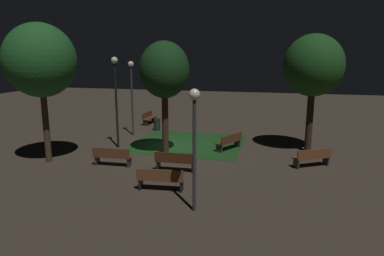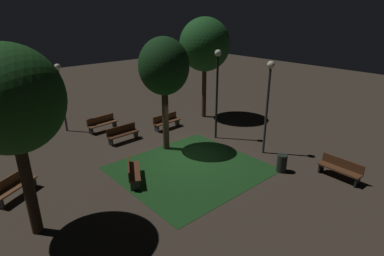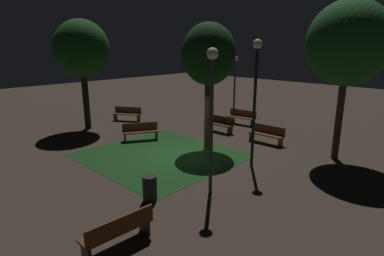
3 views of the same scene
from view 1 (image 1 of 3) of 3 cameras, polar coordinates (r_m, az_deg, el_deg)
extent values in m
plane|color=#3D3328|center=(19.60, -3.66, -2.99)|extent=(60.00, 60.00, 0.00)
cube|color=#194219|center=(20.18, -0.62, -2.51)|extent=(6.26, 5.84, 0.01)
cube|color=brown|center=(16.48, -12.93, -4.56)|extent=(1.81, 0.54, 0.06)
cube|color=brown|center=(16.24, -13.28, -3.98)|extent=(1.80, 0.12, 0.40)
cube|color=#2D2D33|center=(16.90, -15.37, -5.13)|extent=(0.09, 0.39, 0.42)
cube|color=#2D2D33|center=(16.24, -10.32, -5.58)|extent=(0.09, 0.39, 0.42)
cube|color=#422314|center=(15.39, -2.73, -5.45)|extent=(1.81, 0.53, 0.06)
cube|color=#422314|center=(15.13, -2.94, -4.85)|extent=(1.80, 0.11, 0.40)
cube|color=black|center=(15.68, -5.56, -6.08)|extent=(0.09, 0.39, 0.42)
cube|color=black|center=(15.29, 0.20, -6.50)|extent=(0.09, 0.39, 0.42)
cube|color=#512D19|center=(25.94, -6.99, 1.67)|extent=(0.54, 1.82, 0.06)
cube|color=#512D19|center=(25.98, -7.43, 2.19)|extent=(0.12, 1.80, 0.40)
cube|color=black|center=(26.71, -6.31, 1.47)|extent=(0.39, 0.09, 0.42)
cube|color=black|center=(25.26, -7.67, 0.82)|extent=(0.39, 0.09, 0.42)
cube|color=#512D19|center=(18.84, 6.05, -2.24)|extent=(1.31, 1.80, 0.06)
cube|color=#512D19|center=(18.66, 6.58, -1.66)|extent=(0.94, 1.60, 0.40)
cube|color=#2D2D33|center=(18.29, 4.51, -3.42)|extent=(0.37, 0.26, 0.42)
cube|color=#2D2D33|center=(19.52, 7.47, -2.49)|extent=(0.37, 0.26, 0.42)
cube|color=brown|center=(16.84, 19.15, -4.57)|extent=(1.79, 1.34, 0.06)
cube|color=brown|center=(16.62, 19.63, -4.00)|extent=(1.57, 0.98, 0.40)
cube|color=#2D2D33|center=(16.46, 16.83, -5.67)|extent=(0.27, 0.37, 0.42)
cube|color=#2D2D33|center=(17.39, 21.23, -5.04)|extent=(0.27, 0.37, 0.42)
cube|color=brown|center=(13.31, -5.14, -8.33)|extent=(1.84, 0.64, 0.06)
cube|color=brown|center=(13.04, -5.38, -7.69)|extent=(1.80, 0.22, 0.40)
cube|color=black|center=(13.60, -8.44, -9.04)|extent=(0.11, 0.39, 0.42)
cube|color=black|center=(13.23, -1.71, -9.51)|extent=(0.11, 0.39, 0.42)
cylinder|color=#423021|center=(17.70, -23.00, 0.95)|extent=(0.29, 0.29, 3.93)
ellipsoid|color=#1E5623|center=(17.43, -23.78, 10.19)|extent=(3.23, 3.23, 3.37)
cylinder|color=#38281C|center=(17.55, -4.45, 1.36)|extent=(0.33, 0.33, 3.66)
ellipsoid|color=#143816|center=(17.27, -4.59, 9.57)|extent=(2.47, 2.47, 2.80)
cylinder|color=#2D2116|center=(19.15, 18.86, 1.70)|extent=(0.35, 0.35, 3.70)
ellipsoid|color=#194719|center=(18.88, 19.42, 9.73)|extent=(3.03, 3.03, 3.17)
cylinder|color=#333338|center=(22.13, -9.86, 4.33)|extent=(0.12, 0.12, 4.35)
sphere|color=#F2EDCC|center=(21.95, -10.08, 10.35)|extent=(0.36, 0.36, 0.36)
cylinder|color=black|center=(19.24, -12.36, 3.51)|extent=(0.12, 0.12, 4.63)
sphere|color=white|center=(19.05, -12.69, 10.86)|extent=(0.36, 0.36, 0.36)
cylinder|color=#333338|center=(11.09, 0.39, -4.79)|extent=(0.12, 0.12, 3.72)
sphere|color=#F2EDCC|center=(10.68, 0.41, 5.57)|extent=(0.36, 0.36, 0.36)
cylinder|color=black|center=(23.65, -5.81, 0.59)|extent=(0.45, 0.45, 0.82)
camera|label=2|loc=(28.76, 21.54, 14.86)|focal=29.07mm
camera|label=3|loc=(31.27, -15.30, 11.03)|focal=29.55mm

